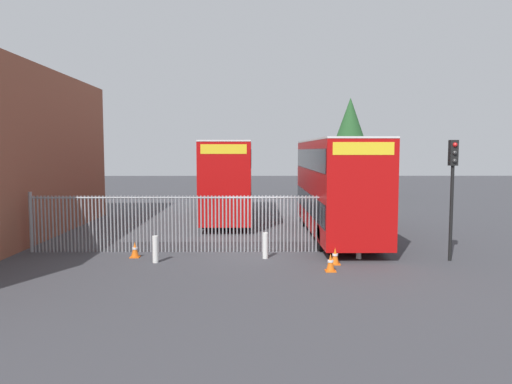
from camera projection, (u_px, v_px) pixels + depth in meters
name	position (u px, v px, depth m)	size (l,w,h in m)	color
ground_plane	(255.00, 222.00, 26.99)	(100.00, 100.00, 0.00)	#3D3D42
palisade_fence	(212.00, 222.00, 18.90)	(14.11, 0.14, 2.35)	gray
double_decker_bus_near_gate	(336.00, 184.00, 22.31)	(2.54, 10.81, 4.42)	#B70C0C
double_decker_bus_behind_fence_left	(229.00, 177.00, 27.92)	(2.54, 10.81, 4.42)	#B70C0C
bollard_near_left	(155.00, 249.00, 17.14)	(0.20, 0.20, 0.95)	silver
bollard_center_front	(265.00, 246.00, 17.80)	(0.20, 0.20, 0.95)	silver
bollard_near_right	(359.00, 246.00, 17.79)	(0.20, 0.20, 0.95)	silver
traffic_cone_by_gate	(135.00, 250.00, 17.98)	(0.34, 0.34, 0.59)	orange
traffic_cone_mid_forecourt	(331.00, 263.00, 15.89)	(0.34, 0.34, 0.59)	orange
traffic_cone_near_kerb	(335.00, 256.00, 16.87)	(0.34, 0.34, 0.59)	orange
traffic_light_kerbside	(453.00, 177.00, 17.23)	(0.28, 0.33, 4.30)	black
tree_tall_back	(350.00, 134.00, 42.58)	(4.36, 4.36, 8.53)	#4C3823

